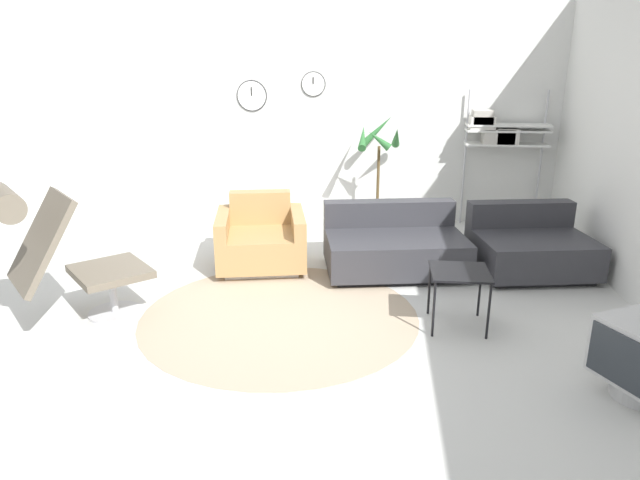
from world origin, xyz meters
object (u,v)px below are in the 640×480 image
(couch_low, at_px, (394,247))
(side_table, at_px, (459,277))
(armchair_red, at_px, (261,241))
(lounge_chair, at_px, (55,243))
(shelf_unit, at_px, (498,132))
(couch_second, at_px, (530,248))
(potted_plant, at_px, (378,179))

(couch_low, relative_size, side_table, 3.17)
(armchair_red, relative_size, couch_low, 0.68)
(lounge_chair, distance_m, side_table, 3.15)
(armchair_red, xyz_separation_m, shelf_unit, (2.62, 1.73, 0.93))
(couch_second, bearing_deg, couch_low, -5.53)
(side_table, bearing_deg, lounge_chair, -174.11)
(shelf_unit, bearing_deg, side_table, -104.90)
(lounge_chair, distance_m, couch_second, 4.36)
(lounge_chair, xyz_separation_m, couch_low, (2.65, 1.55, -0.47))
(armchair_red, height_order, side_table, armchair_red)
(lounge_chair, height_order, couch_low, lounge_chair)
(lounge_chair, relative_size, couch_second, 0.96)
(couch_second, xyz_separation_m, shelf_unit, (-0.10, 1.61, 0.96))
(couch_second, distance_m, side_table, 1.61)
(couch_second, relative_size, shelf_unit, 0.73)
(couch_low, xyz_separation_m, couch_second, (1.36, 0.10, 0.00))
(lounge_chair, xyz_separation_m, couch_second, (4.00, 1.66, -0.47))
(armchair_red, height_order, shelf_unit, shelf_unit)
(shelf_unit, bearing_deg, couch_low, -126.36)
(couch_low, relative_size, couch_second, 1.22)
(lounge_chair, height_order, shelf_unit, shelf_unit)
(couch_second, distance_m, potted_plant, 2.14)
(couch_low, bearing_deg, shelf_unit, -136.26)
(side_table, bearing_deg, potted_plant, 103.28)
(couch_low, bearing_deg, couch_second, 174.47)
(couch_low, height_order, couch_second, same)
(side_table, relative_size, potted_plant, 0.34)
(side_table, xyz_separation_m, shelf_unit, (0.78, 2.94, 0.78))
(armchair_red, distance_m, potted_plant, 1.99)
(couch_low, relative_size, potted_plant, 1.07)
(couch_second, bearing_deg, side_table, 46.68)
(potted_plant, bearing_deg, side_table, -76.72)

